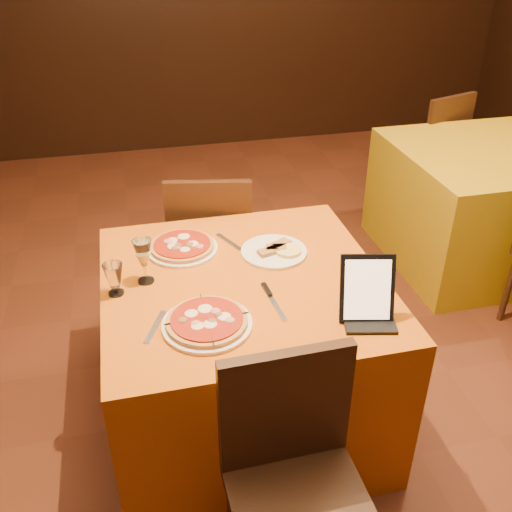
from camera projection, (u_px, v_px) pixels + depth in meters
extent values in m
cube|color=#5E2D19|center=(306.00, 396.00, 2.74)|extent=(6.00, 7.00, 0.01)
cube|color=#C15B0C|center=(244.00, 351.00, 2.45)|extent=(1.10, 1.10, 0.75)
cube|color=#AE8A0B|center=(480.00, 205.00, 3.66)|extent=(1.10, 1.10, 0.75)
cylinder|color=white|center=(207.00, 324.00, 2.00)|extent=(0.32, 0.32, 0.01)
cylinder|color=#AD4C23|center=(207.00, 321.00, 1.99)|extent=(0.29, 0.29, 0.02)
cylinder|color=white|center=(182.00, 249.00, 2.44)|extent=(0.30, 0.30, 0.01)
cylinder|color=#AD4C23|center=(182.00, 246.00, 2.43)|extent=(0.27, 0.27, 0.02)
cylinder|color=white|center=(274.00, 252.00, 2.42)|extent=(0.28, 0.28, 0.01)
cylinder|color=olive|center=(274.00, 248.00, 2.41)|extent=(0.17, 0.17, 0.02)
cube|color=black|center=(367.00, 288.00, 1.99)|extent=(0.21, 0.14, 0.23)
cube|color=#AEADB4|center=(274.00, 303.00, 2.11)|extent=(0.04, 0.23, 0.01)
cube|color=#AAAAB0|center=(155.00, 327.00, 1.99)|extent=(0.09, 0.18, 0.01)
cube|color=silver|center=(229.00, 242.00, 2.50)|extent=(0.09, 0.17, 0.01)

